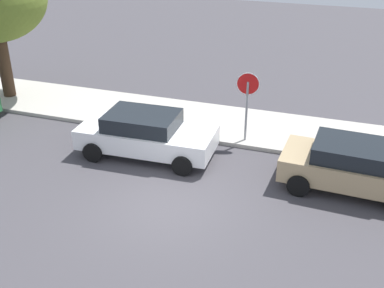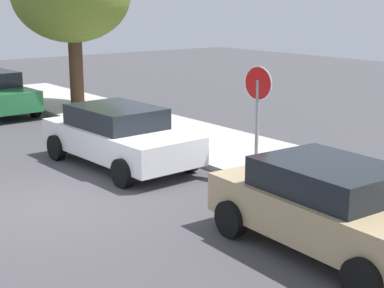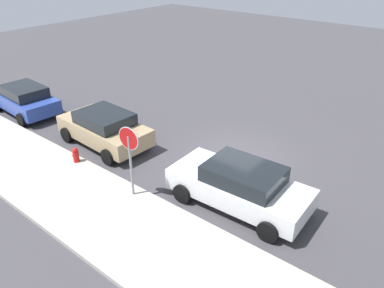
{
  "view_description": "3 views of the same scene",
  "coord_description": "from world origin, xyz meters",
  "px_view_note": "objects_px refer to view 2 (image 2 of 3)",
  "views": [
    {
      "loc": [
        4.24,
        -10.27,
        7.55
      ],
      "look_at": [
        0.22,
        1.51,
        1.18
      ],
      "focal_mm": 45.0,
      "sensor_mm": 36.0,
      "label": 1
    },
    {
      "loc": [
        10.32,
        -4.65,
        3.89
      ],
      "look_at": [
        1.77,
        2.05,
        1.27
      ],
      "focal_mm": 55.0,
      "sensor_mm": 36.0,
      "label": 2
    },
    {
      "loc": [
        -6.56,
        10.91,
        7.34
      ],
      "look_at": [
        1.09,
        1.41,
        0.79
      ],
      "focal_mm": 35.0,
      "sensor_mm": 36.0,
      "label": 3
    }
  ],
  "objects_px": {
    "parked_car_white": "(119,135)",
    "parked_car_tan": "(331,206)",
    "stop_sign": "(258,103)",
    "fire_hydrant": "(373,201)"
  },
  "relations": [
    {
      "from": "parked_car_tan",
      "to": "fire_hydrant",
      "type": "distance_m",
      "value": 1.84
    },
    {
      "from": "parked_car_tan",
      "to": "parked_car_white",
      "type": "bearing_deg",
      "value": 179.83
    },
    {
      "from": "parked_car_white",
      "to": "parked_car_tan",
      "type": "distance_m",
      "value": 6.47
    },
    {
      "from": "parked_car_tan",
      "to": "fire_hydrant",
      "type": "relative_size",
      "value": 5.82
    },
    {
      "from": "stop_sign",
      "to": "parked_car_white",
      "type": "bearing_deg",
      "value": -147.77
    },
    {
      "from": "stop_sign",
      "to": "parked_car_white",
      "type": "xyz_separation_m",
      "value": [
        -2.89,
        -1.82,
        -0.99
      ]
    },
    {
      "from": "parked_car_white",
      "to": "fire_hydrant",
      "type": "bearing_deg",
      "value": 15.91
    },
    {
      "from": "parked_car_white",
      "to": "parked_car_tan",
      "type": "height_order",
      "value": "parked_car_white"
    },
    {
      "from": "parked_car_tan",
      "to": "fire_hydrant",
      "type": "xyz_separation_m",
      "value": [
        -0.41,
        1.75,
        -0.4
      ]
    },
    {
      "from": "stop_sign",
      "to": "parked_car_white",
      "type": "height_order",
      "value": "stop_sign"
    }
  ]
}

